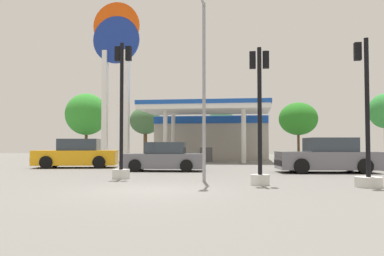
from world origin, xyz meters
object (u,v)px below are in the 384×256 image
(car_2, at_px, (163,158))
(traffic_signal_2, at_px, (367,150))
(tree_3, at_px, (298,119))
(tree_0, at_px, (86,114))
(tree_1, at_px, (145,121))
(traffic_signal_1, at_px, (122,129))
(tree_2, at_px, (221,123))
(station_pole_sign, at_px, (116,59))
(corner_streetlamp, at_px, (203,71))
(traffic_signal_0, at_px, (260,130))
(car_1, at_px, (77,155))
(car_0, at_px, (327,157))

(car_2, relative_size, traffic_signal_2, 0.88)
(car_2, bearing_deg, tree_3, 68.50)
(tree_0, bearing_deg, car_2, -59.63)
(tree_1, distance_m, tree_3, 16.27)
(traffic_signal_1, bearing_deg, tree_2, 86.20)
(tree_2, bearing_deg, station_pole_sign, -122.16)
(corner_streetlamp, bearing_deg, tree_0, 119.39)
(traffic_signal_1, bearing_deg, tree_3, 70.52)
(traffic_signal_0, distance_m, corner_streetlamp, 2.97)
(car_1, distance_m, traffic_signal_2, 16.01)
(car_0, distance_m, tree_1, 26.87)
(car_0, height_order, car_2, car_0)
(traffic_signal_0, distance_m, tree_2, 31.10)
(car_1, bearing_deg, tree_3, 55.57)
(tree_1, relative_size, tree_2, 1.03)
(station_pole_sign, height_order, traffic_signal_0, station_pole_sign)
(car_0, bearing_deg, tree_0, 132.29)
(traffic_signal_0, height_order, traffic_signal_2, traffic_signal_2)
(car_2, height_order, tree_0, tree_0)
(traffic_signal_0, height_order, traffic_signal_1, traffic_signal_1)
(car_2, height_order, tree_3, tree_3)
(car_1, bearing_deg, traffic_signal_2, -32.97)
(car_1, xyz_separation_m, traffic_signal_2, (13.43, -8.71, 0.41))
(car_1, bearing_deg, tree_0, 111.47)
(car_0, xyz_separation_m, tree_2, (-6.65, 24.54, 2.91))
(traffic_signal_1, distance_m, tree_1, 27.64)
(car_2, xyz_separation_m, traffic_signal_0, (4.60, -6.37, 1.14))
(traffic_signal_1, relative_size, corner_streetlamp, 0.82)
(tree_2, bearing_deg, traffic_signal_0, -83.81)
(car_2, relative_size, tree_0, 0.58)
(tree_0, bearing_deg, traffic_signal_0, -58.44)
(car_0, xyz_separation_m, car_2, (-7.91, 0.05, -0.09))
(car_1, height_order, tree_0, tree_0)
(car_1, xyz_separation_m, tree_3, (14.95, 21.82, 3.29))
(tree_2, distance_m, tree_3, 8.21)
(station_pole_sign, relative_size, tree_1, 2.45)
(car_2, bearing_deg, car_0, -0.33)
(tree_3, bearing_deg, corner_streetlamp, -102.89)
(car_0, height_order, corner_streetlamp, corner_streetlamp)
(station_pole_sign, relative_size, traffic_signal_2, 2.80)
(traffic_signal_0, bearing_deg, tree_0, 121.56)
(traffic_signal_1, xyz_separation_m, tree_0, (-13.56, 28.93, 2.86))
(corner_streetlamp, bearing_deg, tree_2, 92.65)
(tree_1, bearing_deg, car_0, -56.71)
(traffic_signal_2, relative_size, tree_1, 0.88)
(traffic_signal_2, distance_m, tree_0, 38.16)
(car_1, bearing_deg, corner_streetlamp, -43.76)
(car_2, bearing_deg, tree_0, 120.37)
(car_2, xyz_separation_m, tree_3, (9.44, 23.95, 3.38))
(station_pole_sign, distance_m, traffic_signal_1, 18.81)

